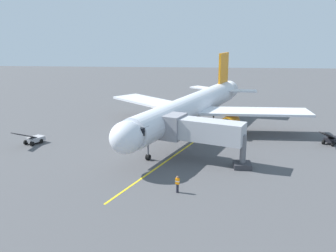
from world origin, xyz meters
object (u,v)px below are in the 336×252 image
(airplane, at_px, (192,107))
(belt_loader_near_nose, at_px, (34,139))
(jet_bridge, at_px, (197,130))
(belt_loader_portside, at_px, (331,139))
(ground_crew_marshaller, at_px, (177,184))

(airplane, bearing_deg, belt_loader_near_nose, 19.04)
(jet_bridge, xyz_separation_m, belt_loader_portside, (-18.66, -8.13, -3.05))
(jet_bridge, bearing_deg, belt_loader_near_nose, -12.19)
(jet_bridge, distance_m, belt_loader_near_nose, 23.46)
(belt_loader_portside, bearing_deg, ground_crew_marshaller, 40.38)
(airplane, bearing_deg, jet_bridge, 93.90)
(airplane, xyz_separation_m, belt_loader_near_nose, (21.89, 7.55, -3.29))
(airplane, distance_m, belt_loader_near_nose, 23.38)
(airplane, distance_m, jet_bridge, 12.50)
(ground_crew_marshaller, xyz_separation_m, belt_loader_near_nose, (20.90, -14.22, -0.17))
(airplane, xyz_separation_m, jet_bridge, (-0.85, 12.46, -0.24))
(airplane, xyz_separation_m, belt_loader_portside, (-19.51, 4.34, -3.29))
(jet_bridge, xyz_separation_m, belt_loader_near_nose, (22.74, -4.91, -3.05))
(jet_bridge, bearing_deg, ground_crew_marshaller, 78.85)
(jet_bridge, distance_m, belt_loader_portside, 20.58)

